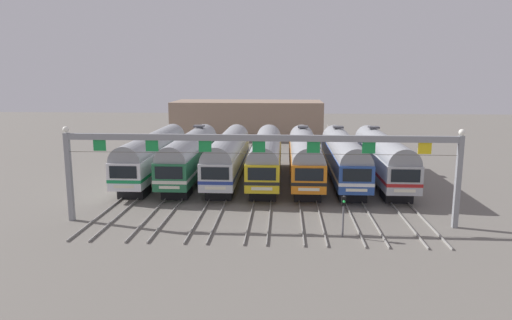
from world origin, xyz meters
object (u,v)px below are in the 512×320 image
(commuter_train_green, at_px, (190,154))
(commuter_train_yellow, at_px, (266,155))
(commuter_train_silver, at_px, (228,155))
(commuter_train_orange, at_px, (304,155))
(catenary_gantry, at_px, (259,150))
(yard_signal_mast, at_px, (344,208))
(commuter_train_white, at_px, (153,154))
(commuter_train_blue, at_px, (343,156))
(commuter_train_stainless, at_px, (382,156))

(commuter_train_green, xyz_separation_m, commuter_train_yellow, (7.60, -0.00, -0.00))
(commuter_train_silver, xyz_separation_m, commuter_train_orange, (7.60, 0.00, 0.00))
(catenary_gantry, bearing_deg, commuter_train_orange, 74.28)
(catenary_gantry, distance_m, yard_signal_mast, 7.09)
(yard_signal_mast, bearing_deg, commuter_train_white, 137.02)
(commuter_train_white, relative_size, commuter_train_orange, 1.00)
(commuter_train_silver, height_order, catenary_gantry, catenary_gantry)
(commuter_train_orange, bearing_deg, commuter_train_blue, 0.00)
(commuter_train_orange, distance_m, commuter_train_blue, 3.80)
(yard_signal_mast, bearing_deg, commuter_train_stainless, 70.32)
(commuter_train_silver, xyz_separation_m, catenary_gantry, (3.80, -13.49, 2.71))
(commuter_train_white, bearing_deg, catenary_gantry, -49.81)
(commuter_train_orange, xyz_separation_m, commuter_train_blue, (3.80, 0.00, 0.00))
(commuter_train_stainless, bearing_deg, commuter_train_blue, 180.00)
(commuter_train_silver, distance_m, commuter_train_orange, 7.60)
(commuter_train_silver, xyz_separation_m, commuter_train_yellow, (3.80, 0.00, 0.00))
(catenary_gantry, relative_size, yard_signal_mast, 9.96)
(commuter_train_green, height_order, commuter_train_yellow, commuter_train_green)
(commuter_train_orange, relative_size, yard_signal_mast, 6.42)
(commuter_train_green, bearing_deg, commuter_train_yellow, -0.03)
(catenary_gantry, bearing_deg, commuter_train_stainless, 49.82)
(commuter_train_blue, height_order, yard_signal_mast, commuter_train_blue)
(commuter_train_blue, bearing_deg, commuter_train_silver, -179.98)
(commuter_train_yellow, bearing_deg, commuter_train_silver, 180.00)
(commuter_train_blue, distance_m, yard_signal_mast, 16.07)
(commuter_train_silver, xyz_separation_m, yard_signal_mast, (9.50, -15.93, -0.72))
(commuter_train_silver, bearing_deg, commuter_train_stainless, 0.02)
(commuter_train_green, distance_m, catenary_gantry, 15.73)
(commuter_train_yellow, relative_size, catenary_gantry, 0.64)
(catenary_gantry, bearing_deg, commuter_train_silver, 105.73)
(commuter_train_silver, height_order, yard_signal_mast, commuter_train_silver)
(commuter_train_white, bearing_deg, commuter_train_orange, 0.02)
(commuter_train_yellow, xyz_separation_m, yard_signal_mast, (5.70, -15.93, -0.72))
(catenary_gantry, bearing_deg, commuter_train_yellow, 90.00)
(commuter_train_silver, relative_size, commuter_train_stainless, 1.00)
(commuter_train_stainless, distance_m, catenary_gantry, 17.88)
(commuter_train_green, bearing_deg, commuter_train_silver, -0.07)
(commuter_train_green, height_order, commuter_train_stainless, same)
(commuter_train_green, relative_size, commuter_train_orange, 1.00)
(commuter_train_yellow, distance_m, catenary_gantry, 13.76)
(catenary_gantry, xyz_separation_m, yard_signal_mast, (5.70, -2.44, -3.43))
(commuter_train_silver, bearing_deg, yard_signal_mast, -59.20)
(commuter_train_yellow, height_order, commuter_train_orange, commuter_train_orange)
(commuter_train_green, height_order, commuter_train_blue, same)
(commuter_train_white, xyz_separation_m, commuter_train_blue, (19.00, 0.00, 0.00))
(commuter_train_yellow, height_order, commuter_train_blue, commuter_train_blue)
(commuter_train_stainless, xyz_separation_m, catenary_gantry, (-11.40, -13.50, 2.71))
(commuter_train_white, bearing_deg, commuter_train_silver, 0.00)
(commuter_train_green, bearing_deg, catenary_gantry, -60.62)
(commuter_train_white, distance_m, yard_signal_mast, 23.39)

